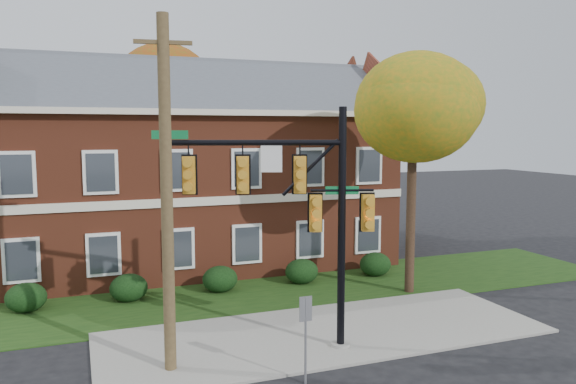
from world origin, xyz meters
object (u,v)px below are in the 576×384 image
object	(u,v)px
tree_near_right	(420,123)
hedge_left	(129,288)
utility_pole	(167,196)
hedge_center	(220,279)
sign_post	(306,325)
traffic_signal	(298,201)
hedge_far_right	(375,264)
tree_far_rear	(188,90)
tree_right_rear	(391,99)
hedge_far_left	(26,298)
hedge_right	(302,271)
apartment_building	(192,160)

from	to	relation	value
tree_near_right	hedge_left	bearing A→B (deg)	165.19
utility_pole	tree_near_right	bearing A→B (deg)	28.66
hedge_center	sign_post	bearing A→B (deg)	-89.56
traffic_signal	hedge_far_right	bearing A→B (deg)	63.84
hedge_left	tree_far_rear	world-z (taller)	tree_far_rear
tree_near_right	traffic_signal	distance (m)	7.84
tree_far_rear	traffic_signal	bearing A→B (deg)	-91.85
tree_right_rear	sign_post	bearing A→B (deg)	-127.21
hedge_far_left	hedge_center	size ratio (longest dim) A/B	1.00
hedge_center	sign_post	world-z (taller)	sign_post
hedge_left	hedge_right	bearing A→B (deg)	0.00
tree_right_rear	tree_near_right	bearing A→B (deg)	-114.58
tree_far_rear	hedge_left	bearing A→B (deg)	-110.29
hedge_far_right	tree_near_right	xyz separation A→B (m)	(0.22, -2.83, 6.14)
hedge_left	hedge_far_right	distance (m)	10.50
traffic_signal	utility_pole	distance (m)	3.74
tree_near_right	traffic_signal	world-z (taller)	tree_near_right
tree_right_rear	tree_far_rear	distance (m)	12.20
hedge_far_right	hedge_far_left	bearing A→B (deg)	180.00
tree_right_rear	traffic_signal	bearing A→B (deg)	-129.96
apartment_building	sign_post	bearing A→B (deg)	-89.72
tree_near_right	hedge_center	bearing A→B (deg)	158.58
hedge_right	hedge_far_right	xyz separation A→B (m)	(3.50, 0.00, 0.00)
apartment_building	sign_post	distance (m)	14.37
hedge_right	sign_post	xyz separation A→B (m)	(-3.43, -8.70, 1.01)
hedge_far_left	hedge_center	distance (m)	7.00
hedge_far_right	tree_far_rear	bearing A→B (deg)	113.37
hedge_center	hedge_right	size ratio (longest dim) A/B	1.00
utility_pole	sign_post	distance (m)	4.83
tree_near_right	traffic_signal	size ratio (longest dim) A/B	1.22
hedge_far_left	traffic_signal	distance (m)	10.82
sign_post	hedge_center	bearing A→B (deg)	90.30
apartment_building	hedge_right	world-z (taller)	apartment_building
apartment_building	hedge_center	bearing A→B (deg)	-90.00
hedge_center	tree_near_right	distance (m)	9.90
hedge_right	utility_pole	bearing A→B (deg)	-133.95
hedge_left	sign_post	world-z (taller)	sign_post
apartment_building	hedge_left	size ratio (longest dim) A/B	13.43
hedge_center	traffic_signal	bearing A→B (deg)	-83.84
traffic_signal	hedge_right	bearing A→B (deg)	84.60
hedge_left	hedge_right	world-z (taller)	same
hedge_center	tree_right_rear	world-z (taller)	tree_right_rear
hedge_left	tree_far_rear	size ratio (longest dim) A/B	0.12
utility_pole	tree_far_rear	bearing A→B (deg)	85.33
hedge_center	traffic_signal	xyz separation A→B (m)	(0.71, -6.55, 3.85)
apartment_building	utility_pole	world-z (taller)	apartment_building
hedge_right	hedge_far_right	world-z (taller)	same
hedge_left	sign_post	distance (m)	9.46
traffic_signal	hedge_center	bearing A→B (deg)	113.85
hedge_left	traffic_signal	distance (m)	8.69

